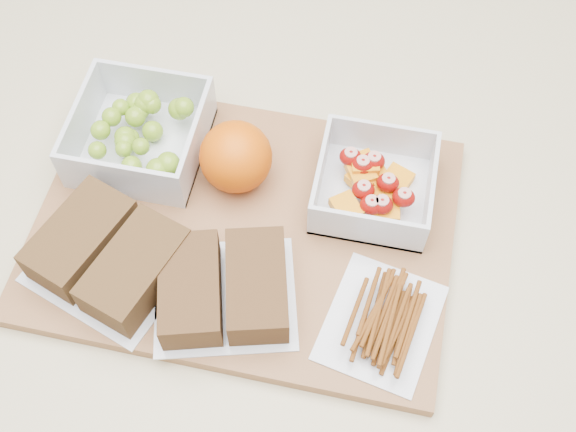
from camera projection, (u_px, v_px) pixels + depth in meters
name	position (u px, v px, depth m)	size (l,w,h in m)	color
counter	(279.00, 365.00, 1.14)	(1.20, 0.90, 0.90)	beige
cutting_board	(244.00, 229.00, 0.74)	(0.42, 0.30, 0.02)	#97663E
grape_container	(141.00, 133.00, 0.76)	(0.13, 0.13, 0.06)	silver
fruit_container	(373.00, 186.00, 0.73)	(0.12, 0.12, 0.05)	silver
orange	(236.00, 157.00, 0.73)	(0.07, 0.07, 0.07)	#EB5B05
sandwich_bag_left	(108.00, 255.00, 0.69)	(0.17, 0.16, 0.04)	silver
sandwich_bag_center	(224.00, 288.00, 0.67)	(0.16, 0.15, 0.04)	silver
pretzel_bag	(382.00, 318.00, 0.67)	(0.12, 0.14, 0.03)	silver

